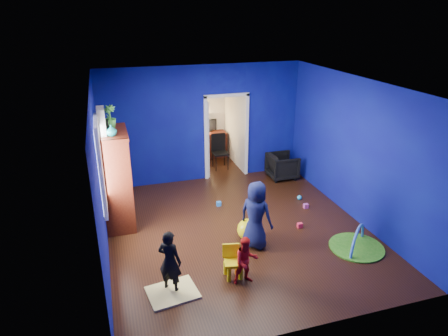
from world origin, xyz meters
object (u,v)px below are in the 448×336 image
object	(u,v)px
hopper_ball	(248,230)
folding_chair	(220,153)
toddler_red	(246,261)
tv_armoire	(116,179)
child_navy	(256,215)
play_mat	(356,247)
study_desk	(211,145)
child_black	(170,261)
armchair	(282,166)
crt_tv	(118,177)
kid_chair	(233,264)
vase	(111,130)

from	to	relation	value
hopper_ball	folding_chair	xyz separation A→B (m)	(0.52, 3.65, 0.25)
toddler_red	tv_armoire	world-z (taller)	tv_armoire
child_navy	play_mat	xyz separation A→B (m)	(1.77, -0.62, -0.63)
child_navy	study_desk	size ratio (longest dim) A/B	1.47
child_black	armchair	bearing A→B (deg)	-97.77
child_black	child_navy	bearing A→B (deg)	-118.51
toddler_red	hopper_ball	bearing A→B (deg)	68.65
crt_tv	hopper_ball	distance (m)	2.76
kid_chair	study_desk	bearing A→B (deg)	91.14
armchair	crt_tv	world-z (taller)	crt_tv
child_black	crt_tv	size ratio (longest dim) A/B	1.50
armchair	toddler_red	size ratio (longest dim) A/B	0.87
child_navy	toddler_red	size ratio (longest dim) A/B	1.57
folding_chair	kid_chair	bearing A→B (deg)	-103.89
tv_armoire	crt_tv	bearing A→B (deg)	0.00
child_black	study_desk	size ratio (longest dim) A/B	1.19
vase	tv_armoire	xyz separation A→B (m)	(0.00, 0.30, -1.08)
crt_tv	hopper_ball	world-z (taller)	crt_tv
child_black	folding_chair	distance (m)	5.17
child_black	play_mat	world-z (taller)	child_black
vase	tv_armoire	distance (m)	1.13
armchair	tv_armoire	world-z (taller)	tv_armoire
child_black	kid_chair	xyz separation A→B (m)	(1.03, 0.03, -0.28)
crt_tv	study_desk	world-z (taller)	crt_tv
child_navy	vase	xyz separation A→B (m)	(-2.34, 1.33, 1.42)
toddler_red	tv_armoire	xyz separation A→B (m)	(-1.82, 2.58, 0.57)
armchair	tv_armoire	distance (m)	4.38
play_mat	child_black	bearing A→B (deg)	-177.32
armchair	play_mat	distance (m)	3.43
child_navy	hopper_ball	xyz separation A→B (m)	(-0.05, 0.25, -0.44)
tv_armoire	hopper_ball	bearing A→B (deg)	-31.02
toddler_red	study_desk	distance (m)	5.90
folding_chair	toddler_red	bearing A→B (deg)	-101.65
child_navy	kid_chair	distance (m)	1.09
child_black	folding_chair	size ratio (longest dim) A/B	1.14
toddler_red	kid_chair	bearing A→B (deg)	127.17
vase	crt_tv	xyz separation A→B (m)	(0.04, 0.30, -1.04)
tv_armoire	crt_tv	size ratio (longest dim) A/B	2.80
child_navy	toddler_red	world-z (taller)	child_navy
child_black	hopper_ball	world-z (taller)	child_black
armchair	hopper_ball	size ratio (longest dim) A/B	1.70
armchair	child_navy	distance (m)	3.35
tv_armoire	folding_chair	distance (m)	3.65
child_navy	hopper_ball	world-z (taller)	child_navy
hopper_ball	kid_chair	world-z (taller)	kid_chair
child_black	study_desk	xyz separation A→B (m)	(2.18, 5.64, -0.15)
toddler_red	vase	world-z (taller)	vase
toddler_red	study_desk	bearing A→B (deg)	80.54
play_mat	study_desk	distance (m)	5.64
armchair	vase	size ratio (longest dim) A/B	3.41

